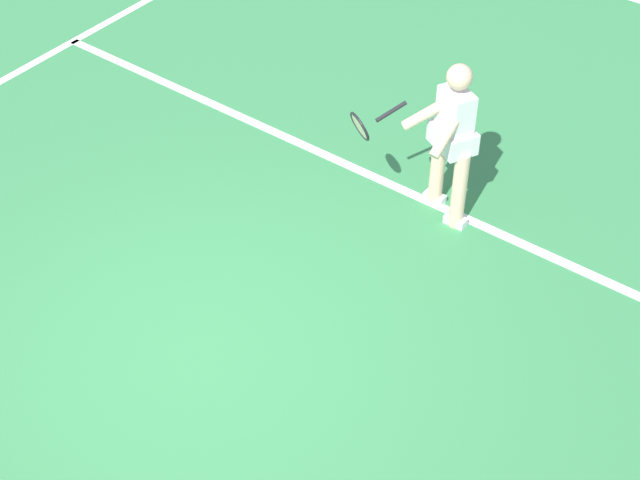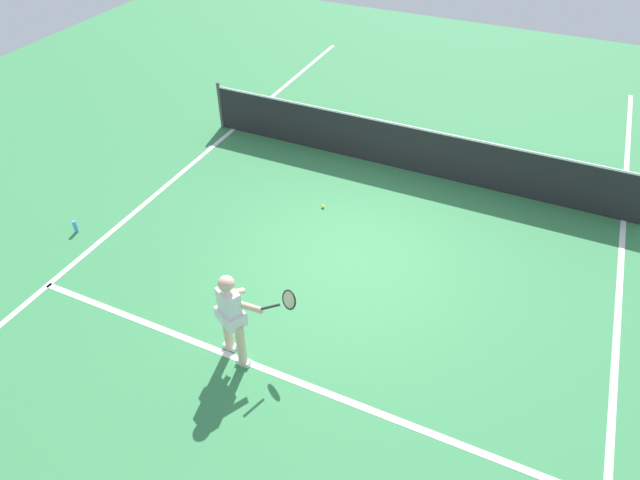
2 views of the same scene
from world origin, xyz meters
name	(u,v)px [view 1 (image 1 of 2)]	position (x,y,z in m)	size (l,w,h in m)	color
ground_plane	(188,357)	(0.00, 0.00, 0.00)	(25.91, 25.91, 0.00)	#38844C
service_line_marking	(384,181)	(0.00, -2.72, 0.00)	(8.52, 0.10, 0.01)	white
tennis_player	(449,137)	(-0.67, -2.66, 0.85)	(1.04, 0.82, 1.55)	beige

